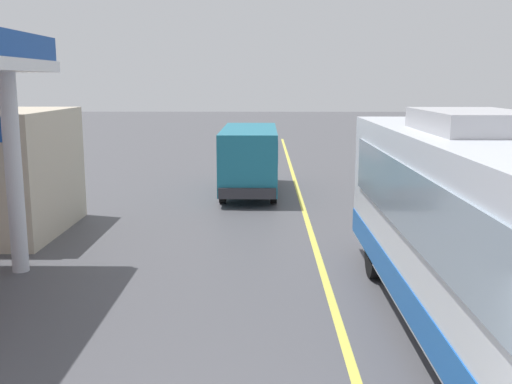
% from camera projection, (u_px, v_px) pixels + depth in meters
% --- Properties ---
extents(ground, '(120.00, 120.00, 0.00)m').
position_uv_depth(ground, '(296.00, 186.00, 24.13)').
color(ground, '#4C4C51').
extents(lane_divider_stripe, '(0.16, 50.00, 0.01)m').
position_uv_depth(lane_divider_stripe, '(305.00, 212.00, 19.21)').
color(lane_divider_stripe, '#D8CC4C').
rests_on(lane_divider_stripe, ground).
extents(coach_bus_main, '(2.60, 11.04, 3.69)m').
position_uv_depth(coach_bus_main, '(488.00, 240.00, 9.30)').
color(coach_bus_main, silver).
rests_on(coach_bus_main, ground).
extents(minibus_opposing_lane, '(2.04, 6.13, 2.44)m').
position_uv_depth(minibus_opposing_lane, '(249.00, 154.00, 22.39)').
color(minibus_opposing_lane, teal).
rests_on(minibus_opposing_lane, ground).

